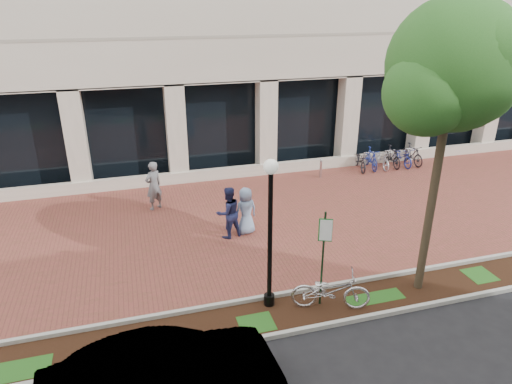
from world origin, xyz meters
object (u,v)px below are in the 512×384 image
object	(u,v)px
lamppost	(270,227)
street_tree	(454,74)
pedestrian_left	(154,186)
pedestrian_mid	(228,213)
bollard	(321,168)
locked_bicycle	(331,290)
parking_sign	(324,248)
pedestrian_right	(246,211)
bike_rack_cluster	(386,157)
sedan_near_curb	(164,382)

from	to	relation	value
lamppost	street_tree	size ratio (longest dim) A/B	0.53
pedestrian_left	pedestrian_mid	bearing A→B (deg)	94.37
pedestrian_mid	bollard	distance (m)	6.71
pedestrian_mid	bollard	bearing A→B (deg)	-157.63
locked_bicycle	bollard	world-z (taller)	locked_bicycle
parking_sign	pedestrian_mid	distance (m)	4.58
pedestrian_left	pedestrian_right	size ratio (longest dim) A/B	1.15
pedestrian_mid	bike_rack_cluster	world-z (taller)	pedestrian_mid
pedestrian_left	bike_rack_cluster	xyz separation A→B (m)	(10.91, 1.77, -0.47)
sedan_near_curb	street_tree	bearing A→B (deg)	-76.43
lamppost	locked_bicycle	world-z (taller)	lamppost
pedestrian_right	pedestrian_mid	bearing A→B (deg)	-4.70
street_tree	pedestrian_left	distance (m)	10.93
pedestrian_mid	sedan_near_curb	distance (m)	7.13
lamppost	bike_rack_cluster	distance (m)	12.28
lamppost	sedan_near_curb	bearing A→B (deg)	-137.71
pedestrian_right	parking_sign	bearing A→B (deg)	86.83
bollard	bike_rack_cluster	size ratio (longest dim) A/B	0.25
bollard	parking_sign	bearing A→B (deg)	-113.59
pedestrian_right	lamppost	bearing A→B (deg)	69.61
street_tree	pedestrian_right	world-z (taller)	street_tree
locked_bicycle	pedestrian_mid	size ratio (longest dim) A/B	1.13
pedestrian_left	pedestrian_right	world-z (taller)	pedestrian_left
bike_rack_cluster	sedan_near_curb	size ratio (longest dim) A/B	0.77
parking_sign	bollard	distance (m)	9.38
pedestrian_left	sedan_near_curb	world-z (taller)	pedestrian_left
bollard	sedan_near_curb	size ratio (longest dim) A/B	0.19
locked_bicycle	bike_rack_cluster	bearing A→B (deg)	-18.55
locked_bicycle	bollard	xyz separation A→B (m)	(3.55, 8.73, -0.09)
parking_sign	locked_bicycle	size ratio (longest dim) A/B	1.32
lamppost	bollard	world-z (taller)	lamppost
bike_rack_cluster	locked_bicycle	bearing A→B (deg)	-121.74
bollard	locked_bicycle	bearing A→B (deg)	-112.11
street_tree	locked_bicycle	distance (m)	5.96
pedestrian_mid	pedestrian_right	size ratio (longest dim) A/B	1.08
lamppost	street_tree	bearing A→B (deg)	-4.95
pedestrian_left	bike_rack_cluster	bearing A→B (deg)	156.94
street_tree	pedestrian_left	world-z (taller)	street_tree
parking_sign	sedan_near_curb	bearing A→B (deg)	-127.52
bollard	bike_rack_cluster	bearing A→B (deg)	7.38
parking_sign	pedestrian_right	xyz separation A→B (m)	(-0.84, 4.37, -0.85)
parking_sign	pedestrian_left	world-z (taller)	parking_sign
parking_sign	pedestrian_right	size ratio (longest dim) A/B	1.62
pedestrian_right	bollard	bearing A→B (deg)	-151.68
lamppost	sedan_near_curb	distance (m)	4.23
pedestrian_left	bollard	bearing A→B (deg)	157.82
locked_bicycle	pedestrian_right	size ratio (longest dim) A/B	1.22
parking_sign	lamppost	world-z (taller)	lamppost
locked_bicycle	bike_rack_cluster	distance (m)	11.61
bike_rack_cluster	sedan_near_curb	bearing A→B (deg)	-129.55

